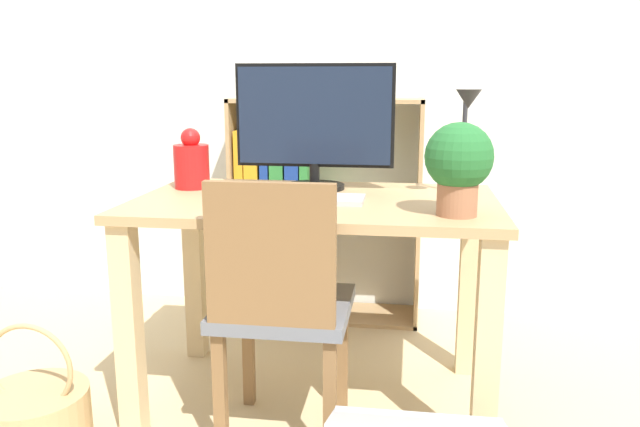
{
  "coord_description": "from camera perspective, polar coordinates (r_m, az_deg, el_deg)",
  "views": [
    {
      "loc": [
        0.31,
        -1.99,
        1.11
      ],
      "look_at": [
        0.0,
        0.1,
        0.65
      ],
      "focal_mm": 35.0,
      "sensor_mm": 36.0,
      "label": 1
    }
  ],
  "objects": [
    {
      "name": "ground_plane",
      "position": [
        2.3,
        -0.37,
        -16.6
      ],
      "size": [
        10.0,
        10.0,
        0.0
      ],
      "primitive_type": "plane",
      "color": "#CCB284"
    },
    {
      "name": "vase",
      "position": [
        2.28,
        -11.67,
        4.53
      ],
      "size": [
        0.13,
        0.13,
        0.22
      ],
      "color": "red",
      "rests_on": "desk"
    },
    {
      "name": "wall_back",
      "position": [
        3.0,
        2.53,
        15.84
      ],
      "size": [
        8.0,
        0.05,
        2.6
      ],
      "color": "silver",
      "rests_on": "ground_plane"
    },
    {
      "name": "desk",
      "position": [
        2.08,
        -0.4,
        -2.43
      ],
      "size": [
        1.18,
        0.71,
        0.72
      ],
      "color": "tan",
      "rests_on": "ground_plane"
    },
    {
      "name": "chair",
      "position": [
        1.87,
        -3.65,
        -8.15
      ],
      "size": [
        0.4,
        0.4,
        0.84
      ],
      "rotation": [
        0.0,
        0.0,
        0.11
      ],
      "color": "slate",
      "rests_on": "ground_plane"
    },
    {
      "name": "desk_lamp",
      "position": [
        2.09,
        13.18,
        7.2
      ],
      "size": [
        0.1,
        0.19,
        0.35
      ],
      "color": "#2D2D33",
      "rests_on": "desk"
    },
    {
      "name": "monitor",
      "position": [
        2.21,
        -0.51,
        8.39
      ],
      "size": [
        0.56,
        0.22,
        0.44
      ],
      "color": "black",
      "rests_on": "desk"
    },
    {
      "name": "basket",
      "position": [
        2.2,
        -24.65,
        -16.37
      ],
      "size": [
        0.33,
        0.33,
        0.4
      ],
      "color": "tan",
      "rests_on": "ground_plane"
    },
    {
      "name": "keyboard",
      "position": [
        2.01,
        -1.64,
        1.38
      ],
      "size": [
        0.4,
        0.15,
        0.02
      ],
      "color": "#B2B2B7",
      "rests_on": "desk"
    },
    {
      "name": "potted_plant",
      "position": [
        1.81,
        12.57,
        4.54
      ],
      "size": [
        0.19,
        0.19,
        0.27
      ],
      "color": "#9E6647",
      "rests_on": "desk"
    },
    {
      "name": "bookshelf",
      "position": [
        2.91,
        -2.59,
        0.5
      ],
      "size": [
        0.86,
        0.28,
        1.02
      ],
      "color": "tan",
      "rests_on": "ground_plane"
    }
  ]
}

